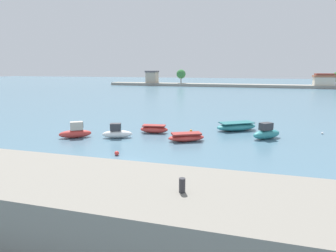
{
  "coord_description": "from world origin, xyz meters",
  "views": [
    {
      "loc": [
        9.75,
        -20.05,
        7.8
      ],
      "look_at": [
        0.54,
        12.84,
        0.78
      ],
      "focal_mm": 30.52,
      "sensor_mm": 36.0,
      "label": 1
    }
  ],
  "objects_px": {
    "moored_boat_1": "(117,133)",
    "moored_boat_5": "(266,133)",
    "moored_boat_2": "(154,129)",
    "mooring_buoy_1": "(112,128)",
    "moored_boat_3": "(186,137)",
    "moored_boat_4": "(236,126)",
    "mooring_buoy_2": "(322,133)",
    "mooring_bollard": "(182,185)",
    "moored_boat_0": "(76,132)",
    "mooring_buoy_3": "(117,153)",
    "mooring_buoy_0": "(191,131)"
  },
  "relations": [
    {
      "from": "moored_boat_5",
      "to": "mooring_buoy_2",
      "type": "height_order",
      "value": "moored_boat_5"
    },
    {
      "from": "moored_boat_0",
      "to": "moored_boat_1",
      "type": "relative_size",
      "value": 1.02
    },
    {
      "from": "moored_boat_2",
      "to": "mooring_buoy_1",
      "type": "height_order",
      "value": "moored_boat_2"
    },
    {
      "from": "moored_boat_1",
      "to": "moored_boat_5",
      "type": "bearing_deg",
      "value": -6.54
    },
    {
      "from": "moored_boat_3",
      "to": "mooring_buoy_0",
      "type": "height_order",
      "value": "moored_boat_3"
    },
    {
      "from": "moored_boat_3",
      "to": "moored_boat_1",
      "type": "bearing_deg",
      "value": 158.67
    },
    {
      "from": "mooring_bollard",
      "to": "mooring_buoy_1",
      "type": "distance_m",
      "value": 26.65
    },
    {
      "from": "moored_boat_3",
      "to": "mooring_buoy_2",
      "type": "relative_size",
      "value": 16.5
    },
    {
      "from": "moored_boat_0",
      "to": "mooring_buoy_1",
      "type": "xyz_separation_m",
      "value": [
        1.72,
        5.59,
        -0.52
      ]
    },
    {
      "from": "moored_boat_3",
      "to": "moored_boat_4",
      "type": "bearing_deg",
      "value": 28.14
    },
    {
      "from": "mooring_buoy_2",
      "to": "mooring_buoy_1",
      "type": "bearing_deg",
      "value": -171.55
    },
    {
      "from": "mooring_buoy_2",
      "to": "mooring_buoy_3",
      "type": "relative_size",
      "value": 0.61
    },
    {
      "from": "mooring_bollard",
      "to": "mooring_buoy_2",
      "type": "relative_size",
      "value": 2.42
    },
    {
      "from": "moored_boat_0",
      "to": "moored_boat_3",
      "type": "xyz_separation_m",
      "value": [
        12.37,
        1.85,
        -0.21
      ]
    },
    {
      "from": "moored_boat_5",
      "to": "mooring_buoy_0",
      "type": "bearing_deg",
      "value": 131.84
    },
    {
      "from": "mooring_bollard",
      "to": "moored_boat_3",
      "type": "height_order",
      "value": "mooring_bollard"
    },
    {
      "from": "moored_boat_3",
      "to": "moored_boat_5",
      "type": "height_order",
      "value": "moored_boat_5"
    },
    {
      "from": "mooring_bollard",
      "to": "moored_boat_0",
      "type": "relative_size",
      "value": 0.17
    },
    {
      "from": "mooring_bollard",
      "to": "moored_boat_0",
      "type": "xyz_separation_m",
      "value": [
        -16.11,
        16.65,
        -2.39
      ]
    },
    {
      "from": "mooring_buoy_0",
      "to": "mooring_buoy_1",
      "type": "relative_size",
      "value": 1.31
    },
    {
      "from": "moored_boat_2",
      "to": "mooring_buoy_3",
      "type": "xyz_separation_m",
      "value": [
        -0.38,
        -9.56,
        -0.26
      ]
    },
    {
      "from": "moored_boat_2",
      "to": "mooring_buoy_1",
      "type": "distance_m",
      "value": 6.12
    },
    {
      "from": "moored_boat_0",
      "to": "moored_boat_1",
      "type": "height_order",
      "value": "moored_boat_0"
    },
    {
      "from": "moored_boat_2",
      "to": "moored_boat_3",
      "type": "bearing_deg",
      "value": -39.07
    },
    {
      "from": "moored_boat_3",
      "to": "moored_boat_2",
      "type": "bearing_deg",
      "value": 121.99
    },
    {
      "from": "moored_boat_3",
      "to": "mooring_buoy_1",
      "type": "height_order",
      "value": "moored_boat_3"
    },
    {
      "from": "mooring_bollard",
      "to": "moored_boat_2",
      "type": "relative_size",
      "value": 0.17
    },
    {
      "from": "moored_boat_0",
      "to": "mooring_buoy_1",
      "type": "distance_m",
      "value": 5.87
    },
    {
      "from": "moored_boat_4",
      "to": "moored_boat_5",
      "type": "height_order",
      "value": "moored_boat_5"
    },
    {
      "from": "moored_boat_4",
      "to": "moored_boat_3",
      "type": "bearing_deg",
      "value": -157.63
    },
    {
      "from": "moored_boat_0",
      "to": "moored_boat_5",
      "type": "relative_size",
      "value": 0.99
    },
    {
      "from": "moored_boat_4",
      "to": "moored_boat_5",
      "type": "distance_m",
      "value": 4.88
    },
    {
      "from": "moored_boat_1",
      "to": "moored_boat_5",
      "type": "height_order",
      "value": "moored_boat_5"
    },
    {
      "from": "mooring_buoy_2",
      "to": "mooring_bollard",
      "type": "bearing_deg",
      "value": -113.26
    },
    {
      "from": "mooring_buoy_1",
      "to": "moored_boat_2",
      "type": "bearing_deg",
      "value": -8.34
    },
    {
      "from": "moored_boat_4",
      "to": "mooring_buoy_3",
      "type": "height_order",
      "value": "moored_boat_4"
    },
    {
      "from": "moored_boat_5",
      "to": "moored_boat_3",
      "type": "bearing_deg",
      "value": 160.63
    },
    {
      "from": "moored_boat_3",
      "to": "moored_boat_5",
      "type": "distance_m",
      "value": 9.04
    },
    {
      "from": "moored_boat_4",
      "to": "mooring_buoy_0",
      "type": "bearing_deg",
      "value": 173.23
    },
    {
      "from": "mooring_bollard",
      "to": "moored_boat_1",
      "type": "bearing_deg",
      "value": 122.98
    },
    {
      "from": "moored_boat_0",
      "to": "moored_boat_2",
      "type": "bearing_deg",
      "value": -1.45
    },
    {
      "from": "moored_boat_2",
      "to": "moored_boat_4",
      "type": "distance_m",
      "value": 10.4
    },
    {
      "from": "mooring_buoy_1",
      "to": "moored_boat_3",
      "type": "bearing_deg",
      "value": -19.36
    },
    {
      "from": "moored_boat_2",
      "to": "moored_boat_4",
      "type": "relative_size",
      "value": 0.63
    },
    {
      "from": "mooring_buoy_0",
      "to": "mooring_bollard",
      "type": "bearing_deg",
      "value": -79.89
    },
    {
      "from": "moored_boat_3",
      "to": "moored_boat_4",
      "type": "relative_size",
      "value": 0.75
    },
    {
      "from": "moored_boat_2",
      "to": "moored_boat_1",
      "type": "bearing_deg",
      "value": -139.82
    },
    {
      "from": "mooring_bollard",
      "to": "moored_boat_3",
      "type": "relative_size",
      "value": 0.15
    },
    {
      "from": "moored_boat_1",
      "to": "mooring_bollard",
      "type": "bearing_deg",
      "value": -77.71
    },
    {
      "from": "moored_boat_5",
      "to": "moored_boat_0",
      "type": "bearing_deg",
      "value": 152.66
    }
  ]
}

